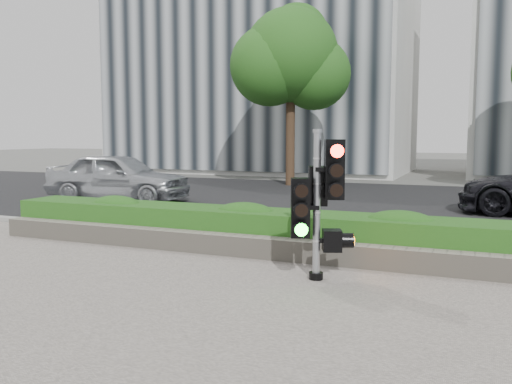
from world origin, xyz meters
TOP-DOWN VIEW (x-y plane):
  - ground at (0.00, 0.00)m, footprint 120.00×120.00m
  - sidewalk at (0.00, -2.50)m, footprint 16.00×11.00m
  - road at (0.00, 10.00)m, footprint 60.00×13.00m
  - curb at (0.00, 3.15)m, footprint 60.00×0.25m
  - stone_wall at (0.00, 1.90)m, footprint 12.00×0.32m
  - hedge at (0.00, 2.55)m, footprint 12.00×1.00m
  - building_left at (-9.00, 23.00)m, footprint 16.00×9.00m
  - tree_left at (-4.52, 14.56)m, footprint 4.61×4.03m
  - traffic_signal at (0.60, 0.98)m, footprint 0.76×0.67m
  - car_silver at (-7.56, 7.35)m, footprint 4.54×2.21m

SIDE VIEW (x-z plane):
  - ground at x=0.00m, z-range 0.00..0.00m
  - road at x=0.00m, z-range 0.00..0.02m
  - sidewalk at x=0.00m, z-range 0.00..0.03m
  - curb at x=0.00m, z-range 0.00..0.12m
  - stone_wall at x=0.00m, z-range 0.03..0.37m
  - hedge at x=0.00m, z-range 0.03..0.71m
  - car_silver at x=-7.56m, z-range 0.02..1.51m
  - traffic_signal at x=0.60m, z-range 0.14..2.22m
  - tree_left at x=-4.52m, z-range 1.37..8.72m
  - building_left at x=-9.00m, z-range 0.00..15.00m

